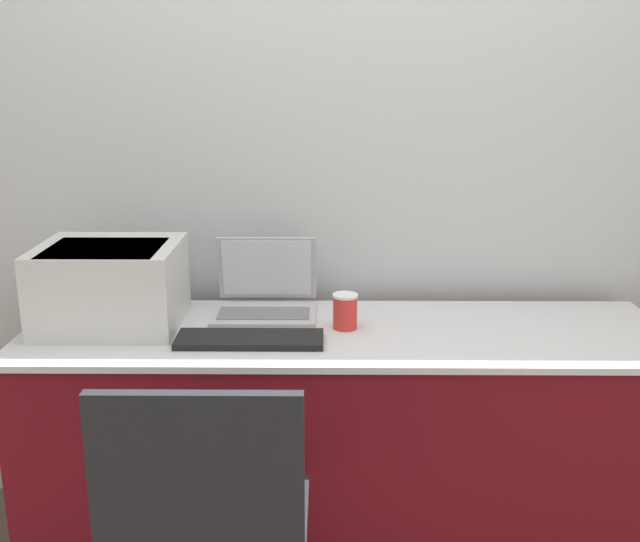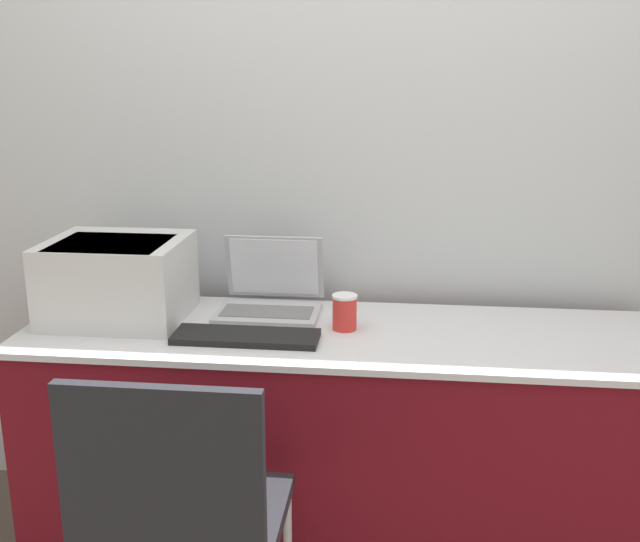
% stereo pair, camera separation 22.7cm
% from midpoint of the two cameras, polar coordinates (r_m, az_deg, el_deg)
% --- Properties ---
extents(wall_back, '(8.00, 0.05, 2.60)m').
position_cam_midpoint_polar(wall_back, '(2.56, -0.75, 9.47)').
color(wall_back, silver).
rests_on(wall_back, ground_plane).
extents(table, '(1.98, 0.59, 0.78)m').
position_cam_midpoint_polar(table, '(2.46, -0.88, -13.15)').
color(table, maroon).
rests_on(table, ground_plane).
extents(printer, '(0.42, 0.37, 0.26)m').
position_cam_midpoint_polar(printer, '(2.42, -18.33, -0.87)').
color(printer, silver).
rests_on(printer, table).
extents(laptop_left, '(0.33, 0.29, 0.24)m').
position_cam_midpoint_polar(laptop_left, '(2.45, -6.84, -2.05)').
color(laptop_left, '#B7B7BC').
rests_on(laptop_left, table).
extents(external_keyboard, '(0.43, 0.14, 0.02)m').
position_cam_midpoint_polar(external_keyboard, '(2.21, -8.32, -5.23)').
color(external_keyboard, black).
rests_on(external_keyboard, table).
extents(coffee_cup, '(0.08, 0.08, 0.11)m').
position_cam_midpoint_polar(coffee_cup, '(2.29, -0.84, -3.13)').
color(coffee_cup, red).
rests_on(coffee_cup, table).
extents(chair, '(0.45, 0.43, 0.93)m').
position_cam_midpoint_polar(chair, '(1.85, -12.16, -18.15)').
color(chair, black).
rests_on(chair, ground_plane).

